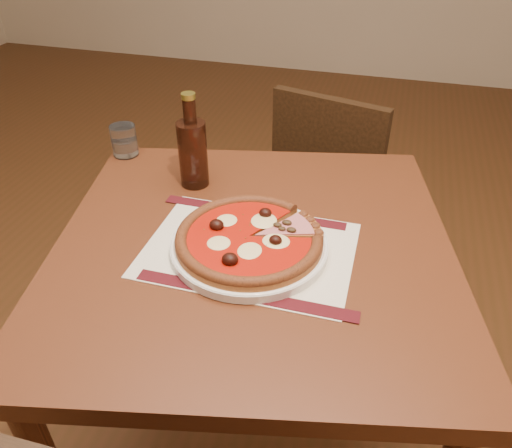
{
  "coord_description": "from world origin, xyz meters",
  "views": [
    {
      "loc": [
        1.18,
        -1.09,
        1.37
      ],
      "look_at": [
        0.96,
        -0.3,
        0.78
      ],
      "focal_mm": 35.0,
      "sensor_mm": 36.0,
      "label": 1
    }
  ],
  "objects_px": {
    "table": "(253,279)",
    "plate": "(249,245)",
    "chair_far": "(334,183)",
    "pizza": "(249,238)",
    "water_glass": "(124,140)",
    "bottle": "(193,151)"
  },
  "relations": [
    {
      "from": "plate",
      "to": "pizza",
      "type": "bearing_deg",
      "value": -143.95
    },
    {
      "from": "chair_far",
      "to": "pizza",
      "type": "distance_m",
      "value": 0.86
    },
    {
      "from": "pizza",
      "to": "water_glass",
      "type": "height_order",
      "value": "water_glass"
    },
    {
      "from": "pizza",
      "to": "table",
      "type": "bearing_deg",
      "value": 89.76
    },
    {
      "from": "chair_far",
      "to": "pizza",
      "type": "xyz_separation_m",
      "value": [
        -0.07,
        -0.8,
        0.32
      ]
    },
    {
      "from": "chair_far",
      "to": "pizza",
      "type": "bearing_deg",
      "value": 99.97
    },
    {
      "from": "table",
      "to": "pizza",
      "type": "distance_m",
      "value": 0.14
    },
    {
      "from": "water_glass",
      "to": "plate",
      "type": "bearing_deg",
      "value": -34.94
    },
    {
      "from": "table",
      "to": "water_glass",
      "type": "relative_size",
      "value": 11.83
    },
    {
      "from": "plate",
      "to": "water_glass",
      "type": "xyz_separation_m",
      "value": [
        -0.43,
        0.3,
        0.03
      ]
    },
    {
      "from": "chair_far",
      "to": "bottle",
      "type": "xyz_separation_m",
      "value": [
        -0.27,
        -0.59,
        0.38
      ]
    },
    {
      "from": "table",
      "to": "water_glass",
      "type": "distance_m",
      "value": 0.53
    },
    {
      "from": "pizza",
      "to": "bottle",
      "type": "distance_m",
      "value": 0.3
    },
    {
      "from": "water_glass",
      "to": "bottle",
      "type": "distance_m",
      "value": 0.25
    },
    {
      "from": "chair_far",
      "to": "water_glass",
      "type": "xyz_separation_m",
      "value": [
        -0.5,
        -0.5,
        0.33
      ]
    },
    {
      "from": "chair_far",
      "to": "plate",
      "type": "relative_size",
      "value": 2.59
    },
    {
      "from": "plate",
      "to": "water_glass",
      "type": "relative_size",
      "value": 3.84
    },
    {
      "from": "table",
      "to": "water_glass",
      "type": "xyz_separation_m",
      "value": [
        -0.43,
        0.27,
        0.14
      ]
    },
    {
      "from": "table",
      "to": "plate",
      "type": "xyz_separation_m",
      "value": [
        -0.0,
        -0.03,
        0.11
      ]
    },
    {
      "from": "pizza",
      "to": "water_glass",
      "type": "distance_m",
      "value": 0.52
    },
    {
      "from": "table",
      "to": "plate",
      "type": "relative_size",
      "value": 3.08
    },
    {
      "from": "water_glass",
      "to": "bottle",
      "type": "xyz_separation_m",
      "value": [
        0.23,
        -0.09,
        0.05
      ]
    }
  ]
}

